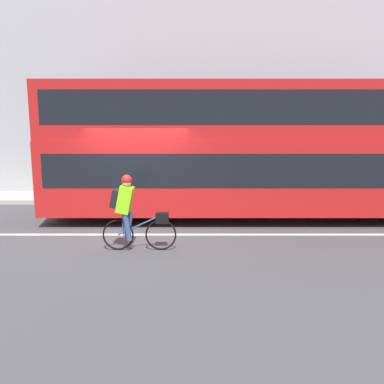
{
  "coord_description": "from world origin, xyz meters",
  "views": [
    {
      "loc": [
        1.36,
        -8.52,
        2.44
      ],
      "look_at": [
        1.35,
        0.23,
        1.0
      ],
      "focal_mm": 35.0,
      "sensor_mm": 36.0,
      "label": 1
    }
  ],
  "objects_px": {
    "trash_bin": "(202,182)",
    "street_sign_post": "(139,160)",
    "bus": "(265,146)",
    "cyclist_on_bike": "(131,210)"
  },
  "relations": [
    {
      "from": "street_sign_post",
      "to": "cyclist_on_bike",
      "type": "bearing_deg",
      "value": -83.84
    },
    {
      "from": "trash_bin",
      "to": "street_sign_post",
      "type": "relative_size",
      "value": 0.43
    },
    {
      "from": "cyclist_on_bike",
      "to": "trash_bin",
      "type": "xyz_separation_m",
      "value": [
        1.6,
        5.67,
        -0.21
      ]
    },
    {
      "from": "bus",
      "to": "trash_bin",
      "type": "distance_m",
      "value": 3.49
    },
    {
      "from": "cyclist_on_bike",
      "to": "trash_bin",
      "type": "height_order",
      "value": "cyclist_on_bike"
    },
    {
      "from": "bus",
      "to": "cyclist_on_bike",
      "type": "bearing_deg",
      "value": -138.04
    },
    {
      "from": "trash_bin",
      "to": "bus",
      "type": "bearing_deg",
      "value": -59.21
    },
    {
      "from": "bus",
      "to": "trash_bin",
      "type": "height_order",
      "value": "bus"
    },
    {
      "from": "bus",
      "to": "street_sign_post",
      "type": "xyz_separation_m",
      "value": [
        -3.85,
        2.75,
        -0.61
      ]
    },
    {
      "from": "cyclist_on_bike",
      "to": "street_sign_post",
      "type": "relative_size",
      "value": 0.69
    }
  ]
}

